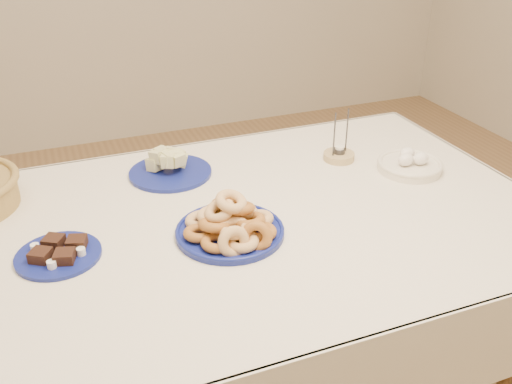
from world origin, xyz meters
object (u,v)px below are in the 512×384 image
at_px(donut_platter, 231,225).
at_px(melon_plate, 169,166).
at_px(candle_holder, 339,155).
at_px(egg_bowl, 410,164).
at_px(brownie_plate, 59,253).
at_px(dining_table, 250,247).

bearing_deg(donut_platter, melon_plate, 98.28).
distance_m(candle_holder, egg_bowl, 0.23).
bearing_deg(brownie_plate, dining_table, 1.66).
bearing_deg(brownie_plate, egg_bowl, 4.68).
xyz_separation_m(brownie_plate, candle_holder, (0.93, 0.25, 0.00)).
xyz_separation_m(donut_platter, brownie_plate, (-0.43, 0.07, -0.02)).
bearing_deg(dining_table, candle_holder, 29.43).
height_order(candle_holder, egg_bowl, candle_holder).
distance_m(brownie_plate, egg_bowl, 1.11).
bearing_deg(donut_platter, candle_holder, 32.34).
relative_size(donut_platter, melon_plate, 1.11).
relative_size(dining_table, egg_bowl, 8.06).
height_order(dining_table, egg_bowl, egg_bowl).
bearing_deg(candle_holder, brownie_plate, -165.04).
bearing_deg(donut_platter, dining_table, 44.24).
bearing_deg(dining_table, melon_plate, 113.29).
height_order(dining_table, donut_platter, donut_platter).
relative_size(melon_plate, brownie_plate, 1.06).
bearing_deg(egg_bowl, donut_platter, -166.83).
relative_size(dining_table, candle_holder, 9.74).
bearing_deg(candle_holder, dining_table, -150.57).
distance_m(melon_plate, brownie_plate, 0.51).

